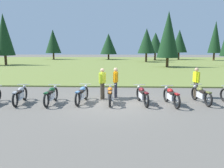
# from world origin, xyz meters

# --- Properties ---
(ground_plane) EXTENTS (140.00, 140.00, 0.00)m
(ground_plane) POSITION_xyz_m (0.00, 0.00, 0.00)
(ground_plane) COLOR #605B54
(grass_moorland) EXTENTS (80.00, 44.00, 0.10)m
(grass_moorland) POSITION_xyz_m (0.00, 26.60, 0.05)
(grass_moorland) COLOR olive
(grass_moorland) RESTS_ON ground
(forest_treeline) EXTENTS (43.39, 21.19, 8.02)m
(forest_treeline) POSITION_xyz_m (-1.39, 29.77, 4.14)
(forest_treeline) COLOR #47331E
(forest_treeline) RESTS_ON ground
(motorcycle_silver) EXTENTS (0.62, 2.10, 0.88)m
(motorcycle_silver) POSITION_xyz_m (-4.54, -0.08, 0.44)
(motorcycle_silver) COLOR black
(motorcycle_silver) RESTS_ON ground
(motorcycle_british_green) EXTENTS (0.62, 2.10, 0.88)m
(motorcycle_british_green) POSITION_xyz_m (-2.98, -0.09, 0.44)
(motorcycle_british_green) COLOR black
(motorcycle_british_green) RESTS_ON ground
(motorcycle_sky_blue) EXTENTS (0.62, 2.10, 0.88)m
(motorcycle_sky_blue) POSITION_xyz_m (-1.49, 0.18, 0.44)
(motorcycle_sky_blue) COLOR black
(motorcycle_sky_blue) RESTS_ON ground
(motorcycle_orange) EXTENTS (0.62, 2.10, 0.88)m
(motorcycle_orange) POSITION_xyz_m (-0.07, 0.10, 0.44)
(motorcycle_orange) COLOR black
(motorcycle_orange) RESTS_ON ground
(motorcycle_maroon) EXTENTS (0.69, 2.08, 0.88)m
(motorcycle_maroon) POSITION_xyz_m (1.52, 0.10, 0.44)
(motorcycle_maroon) COLOR black
(motorcycle_maroon) RESTS_ON ground
(motorcycle_red) EXTENTS (0.67, 2.09, 0.88)m
(motorcycle_red) POSITION_xyz_m (2.89, -0.10, 0.44)
(motorcycle_red) COLOR black
(motorcycle_red) RESTS_ON ground
(motorcycle_olive) EXTENTS (0.66, 2.09, 0.88)m
(motorcycle_olive) POSITION_xyz_m (4.47, 0.36, 0.44)
(motorcycle_olive) COLOR black
(motorcycle_olive) RESTS_ON ground
(rider_checking_bike) EXTENTS (0.29, 0.54, 1.67)m
(rider_checking_bike) POSITION_xyz_m (4.58, 1.59, 0.95)
(rider_checking_bike) COLOR #4C4233
(rider_checking_bike) RESTS_ON ground
(rider_with_back_turned) EXTENTS (0.27, 0.55, 1.67)m
(rider_with_back_turned) POSITION_xyz_m (0.17, 1.41, 0.95)
(rider_with_back_turned) COLOR #2D2D38
(rider_with_back_turned) RESTS_ON ground
(rider_in_hivis_vest) EXTENTS (0.36, 0.50, 1.67)m
(rider_in_hivis_vest) POSITION_xyz_m (-0.53, 1.04, 0.95)
(rider_in_hivis_vest) COLOR #4C4233
(rider_in_hivis_vest) RESTS_ON ground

